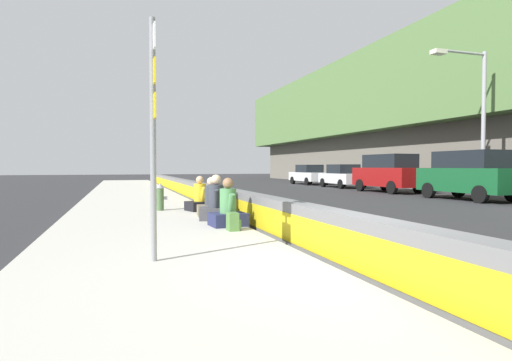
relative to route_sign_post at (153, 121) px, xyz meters
The scene contains 15 objects.
ground_plane 3.76m from the route_sign_post, 111.26° to the right, with size 160.00×160.00×0.00m, color #2B2B2D.
sidewalk_strip 2.43m from the route_sign_post, behind, with size 80.00×4.40×0.14m, color #B5B2A8.
jersey_barrier 3.52m from the route_sign_post, 111.29° to the right, with size 76.00×0.45×0.85m.
route_sign_post is the anchor object (origin of this frame).
fire_hydrant 7.54m from the route_sign_post, ahead, with size 0.26×0.46×0.88m.
seated_person_foreground 4.17m from the route_sign_post, 31.18° to the right, with size 0.76×0.87×1.15m.
seated_person_middle 5.20m from the route_sign_post, 23.53° to the right, with size 0.92×1.01×1.20m.
seated_person_rear 6.07m from the route_sign_post, 20.45° to the right, with size 0.76×0.86×1.11m.
seated_person_far 7.36m from the route_sign_post, 15.93° to the right, with size 0.88×0.96×1.11m.
backpack 3.66m from the route_sign_post, 37.09° to the right, with size 0.32×0.28×0.40m.
street_lamp 18.63m from the route_sign_post, 58.95° to the right, with size 0.44×3.17×7.12m.
parked_car_third 17.40m from the route_sign_post, 59.18° to the right, with size 4.81×2.09×2.28m.
parked_car_fourth 21.12m from the route_sign_post, 44.91° to the right, with size 4.86×2.18×2.28m.
parked_car_midline 25.73m from the route_sign_post, 36.05° to the right, with size 4.56×2.07×1.71m.
parked_car_far 30.54m from the route_sign_post, 29.71° to the right, with size 4.53×2.02×1.71m.
Camera 1 is at (-5.26, 3.31, 1.55)m, focal length 29.26 mm.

